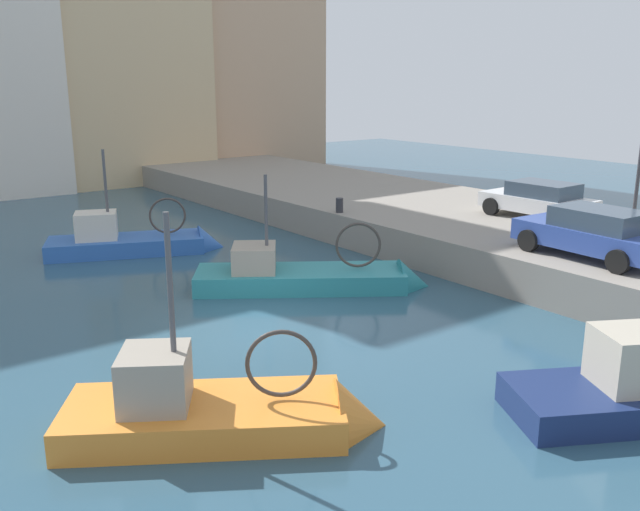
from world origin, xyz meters
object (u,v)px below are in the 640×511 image
object	(u,v)px
parked_car_blue	(593,232)
mooring_bollard_mid	(339,205)
fishing_boat_orange	(228,425)
fishing_boat_teal	(313,284)
fishing_boat_blue	(138,248)
parked_car_white	(539,199)

from	to	relation	value
parked_car_blue	mooring_bollard_mid	distance (m)	9.60
parked_car_blue	fishing_boat_orange	bearing A→B (deg)	-177.65
fishing_boat_teal	fishing_boat_orange	distance (m)	8.67
fishing_boat_blue	mooring_bollard_mid	bearing A→B (deg)	-26.52
fishing_boat_orange	parked_car_blue	world-z (taller)	fishing_boat_orange
fishing_boat_blue	fishing_boat_teal	bearing A→B (deg)	-71.16
fishing_boat_orange	parked_car_blue	xyz separation A→B (m)	(11.96, 0.49, 1.79)
fishing_boat_orange	parked_car_blue	size ratio (longest dim) A/B	1.35
fishing_boat_teal	parked_car_white	xyz separation A→B (m)	(9.25, -1.15, 1.77)
fishing_boat_blue	parked_car_white	bearing A→B (deg)	-35.80
fishing_boat_blue	parked_car_blue	distance (m)	15.30
fishing_boat_blue	fishing_boat_teal	size ratio (longest dim) A/B	0.95
parked_car_white	fishing_boat_teal	bearing A→B (deg)	172.90
fishing_boat_blue	parked_car_blue	world-z (taller)	fishing_boat_blue
fishing_boat_blue	fishing_boat_teal	world-z (taller)	fishing_boat_blue
parked_car_white	mooring_bollard_mid	xyz separation A→B (m)	(-5.08, 5.14, -0.41)
fishing_boat_orange	parked_car_white	xyz separation A→B (m)	(15.53, 4.82, 1.75)
parked_car_white	parked_car_blue	world-z (taller)	parked_car_blue
fishing_boat_orange	parked_car_white	distance (m)	16.36
fishing_boat_teal	parked_car_blue	distance (m)	8.10
fishing_boat_blue	mooring_bollard_mid	distance (m)	7.58
parked_car_blue	mooring_bollard_mid	size ratio (longest dim) A/B	7.77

